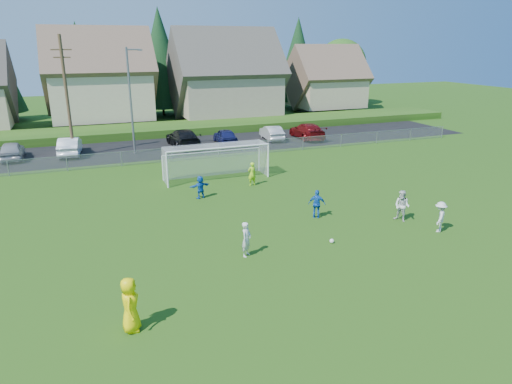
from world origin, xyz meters
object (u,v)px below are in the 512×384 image
(player_blue_b, at_px, (200,187))
(car_a, at_px, (12,151))
(player_white_c, at_px, (440,217))
(car_g, at_px, (307,131))
(player_white_a, at_px, (246,239))
(player_blue_a, at_px, (317,204))
(soccer_ball, at_px, (332,241))
(car_b, at_px, (70,146))
(soccer_goal, at_px, (215,156))
(goalkeeper, at_px, (252,174))
(referee, at_px, (130,305))
(car_d, at_px, (183,138))
(car_e, at_px, (225,136))
(car_f, at_px, (272,133))
(player_white_b, at_px, (402,206))

(player_blue_b, distance_m, car_a, 19.74)
(player_white_c, distance_m, car_g, 24.59)
(player_white_a, height_order, player_blue_a, player_white_a)
(soccer_ball, height_order, car_b, car_b)
(player_white_a, xyz_separation_m, soccer_goal, (2.26, 12.69, 0.80))
(goalkeeper, bearing_deg, referee, 50.89)
(player_white_a, xyz_separation_m, player_blue_a, (5.29, 3.11, -0.01))
(car_d, bearing_deg, car_a, -2.80)
(soccer_ball, xyz_separation_m, car_b, (-11.89, 24.45, 0.67))
(player_white_a, bearing_deg, car_e, 29.80)
(car_b, bearing_deg, soccer_ball, 120.89)
(referee, bearing_deg, player_blue_b, -12.96)
(player_blue_b, distance_m, soccer_goal, 4.57)
(player_blue_b, bearing_deg, car_d, -110.40)
(soccer_ball, bearing_deg, car_a, 123.84)
(soccer_ball, bearing_deg, goalkeeper, 91.46)
(referee, relative_size, car_b, 0.41)
(player_white_a, xyz_separation_m, car_f, (11.45, 24.02, -0.11))
(referee, relative_size, soccer_goal, 0.26)
(referee, distance_m, car_f, 32.74)
(soccer_goal, bearing_deg, car_a, 140.98)
(soccer_ball, relative_size, car_f, 0.05)
(player_white_c, bearing_deg, player_white_a, -45.90)
(soccer_ball, relative_size, player_white_a, 0.13)
(player_blue_a, distance_m, car_b, 24.72)
(player_white_b, bearing_deg, car_e, 161.06)
(player_white_c, bearing_deg, car_e, -122.23)
(car_e, bearing_deg, soccer_ball, 89.58)
(player_blue_b, distance_m, car_g, 20.76)
(referee, distance_m, player_white_a, 6.83)
(player_blue_a, relative_size, soccer_goal, 0.22)
(car_a, bearing_deg, player_blue_b, 126.97)
(player_blue_b, bearing_deg, referee, 54.00)
(referee, xyz_separation_m, player_white_b, (14.93, 4.94, -0.11))
(player_white_a, bearing_deg, player_blue_b, 44.26)
(player_white_b, distance_m, car_e, 23.04)
(soccer_ball, height_order, player_blue_b, player_blue_b)
(soccer_ball, xyz_separation_m, car_e, (2.14, 24.05, 0.62))
(player_white_a, height_order, car_a, player_white_a)
(car_a, xyz_separation_m, car_g, (27.08, -1.08, 0.03))
(soccer_ball, xyz_separation_m, car_a, (-16.42, 24.49, 0.64))
(referee, height_order, car_d, referee)
(car_e, bearing_deg, player_blue_a, 91.34)
(goalkeeper, height_order, car_b, goalkeeper)
(player_blue_b, bearing_deg, goalkeeper, -172.72)
(car_b, bearing_deg, goalkeeper, 134.43)
(soccer_goal, bearing_deg, car_e, 69.22)
(player_white_b, xyz_separation_m, goalkeeper, (-5.26, 9.15, -0.06))
(player_white_a, relative_size, car_b, 0.35)
(car_a, height_order, car_d, car_d)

